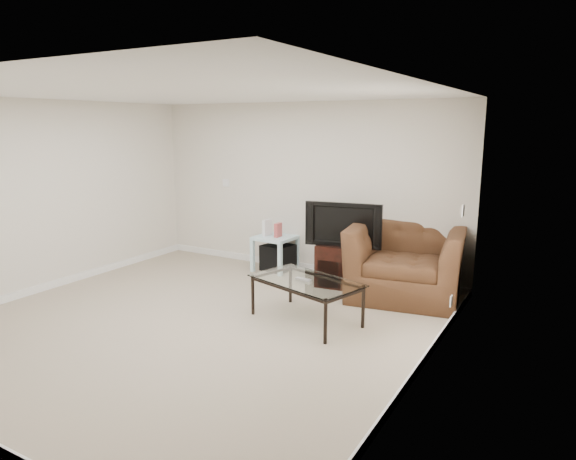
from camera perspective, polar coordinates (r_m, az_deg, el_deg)
The scene contains 18 objects.
floor at distance 5.92m, azimuth -10.20°, elevation -10.13°, with size 5.00×5.00×0.00m, color tan.
ceiling at distance 5.51m, azimuth -11.17°, elevation 14.78°, with size 5.00×5.00×0.00m, color white.
wall_back at distance 7.63m, azimuth 1.63°, elevation 4.68°, with size 5.00×0.02×2.50m, color silver.
wall_left at distance 7.44m, azimuth -25.50°, elevation 3.36°, with size 0.02×5.00×2.50m, color silver.
wall_right at distance 4.41m, azimuth 14.90°, elevation -0.93°, with size 0.02×5.00×2.50m, color silver.
plate_back at distance 8.37m, azimuth -6.91°, elevation 5.22°, with size 0.12×0.02×0.12m, color white.
plate_right_switch at distance 5.95m, azimuth 18.87°, elevation 2.04°, with size 0.02×0.09×0.13m, color white.
plate_right_outlet at distance 5.89m, azimuth 17.68°, elevation -7.53°, with size 0.02×0.08×0.12m, color white.
tv_stand at distance 7.03m, azimuth 6.31°, elevation -3.96°, with size 0.70×0.49×0.59m, color black, non-canonical shape.
dvd_player at distance 6.95m, azimuth 6.25°, elevation -2.48°, with size 0.42×0.30×0.06m, color black.
television at distance 6.87m, azimuth 6.34°, elevation 0.72°, with size 0.96×0.19×0.59m, color black.
side_table at distance 7.77m, azimuth -1.41°, elevation -2.59°, with size 0.55×0.55×0.53m, color #C3E7F3, non-canonical shape.
subwoofer at distance 7.79m, azimuth -1.12°, elevation -3.13°, with size 0.41×0.41×0.41m, color black.
game_console at distance 7.74m, azimuth -2.33°, elevation 0.28°, with size 0.06×0.18×0.24m, color white.
game_case at distance 7.64m, azimuth -1.11°, elevation 0.00°, with size 0.06×0.15×0.21m, color #CC4C4C.
recliner at distance 6.67m, azimuth 13.01°, elevation -2.17°, with size 1.41×0.92×1.24m, color #47371F.
coffee_table at distance 5.81m, azimuth 2.02°, elevation -7.84°, with size 1.22×0.69×0.48m, color black, non-canonical shape.
remote at distance 5.72m, azimuth 1.71°, elevation -5.51°, with size 0.19×0.05×0.02m, color #B2B2B7.
Camera 1 is at (3.59, -4.17, 2.19)m, focal length 32.00 mm.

